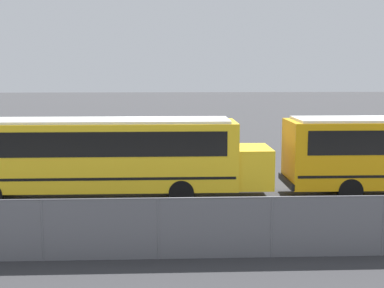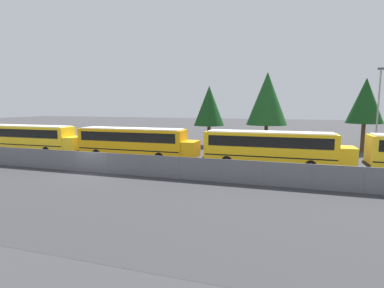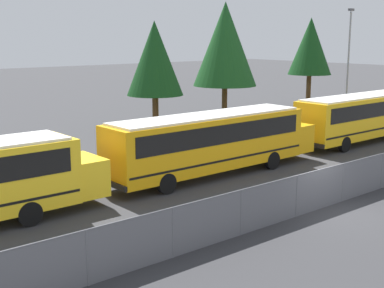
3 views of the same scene
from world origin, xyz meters
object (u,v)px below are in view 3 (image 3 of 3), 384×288
object	(u,v)px
school_bus_3	(213,139)
light_pole	(348,58)
tree_0	(155,58)
school_bus_4	(365,114)
tree_2	(310,46)
tree_1	(225,44)

from	to	relation	value
school_bus_3	light_pole	bearing A→B (deg)	19.45
school_bus_3	tree_0	world-z (taller)	tree_0
school_bus_4	light_pole	world-z (taller)	light_pole
school_bus_4	tree_2	size ratio (longest dim) A/B	1.49
school_bus_4	tree_1	world-z (taller)	tree_1
school_bus_3	school_bus_4	xyz separation A→B (m)	(13.47, 0.03, 0.00)
school_bus_4	light_pole	bearing A→B (deg)	39.33
school_bus_4	tree_2	distance (m)	16.19
light_pole	tree_0	world-z (taller)	light_pole
school_bus_3	tree_1	bearing A→B (deg)	44.73
school_bus_4	tree_2	xyz separation A→B (m)	(9.80, 12.24, 4.04)
school_bus_4	tree_0	bearing A→B (deg)	126.80
tree_0	tree_1	distance (m)	7.44
school_bus_4	tree_0	distance (m)	14.76
school_bus_3	tree_0	bearing A→B (deg)	67.08
school_bus_3	tree_1	world-z (taller)	tree_1
school_bus_3	school_bus_4	bearing A→B (deg)	0.14
tree_2	tree_0	bearing A→B (deg)	-177.67
light_pole	tree_0	bearing A→B (deg)	170.34
tree_2	tree_1	bearing A→B (deg)	-179.18
light_pole	school_bus_3	bearing A→B (deg)	-160.55
school_bus_3	tree_1	distance (m)	17.76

